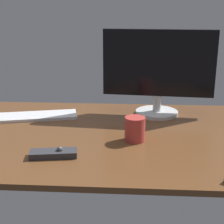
{
  "coord_description": "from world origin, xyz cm",
  "views": [
    {
      "loc": [
        10.44,
        -126.47,
        50.48
      ],
      "look_at": [
        1.84,
        8.78,
        8.0
      ],
      "focal_mm": 55.28,
      "sensor_mm": 36.0,
      "label": 1
    }
  ],
  "objects": [
    {
      "name": "keyboard",
      "position": [
        -33.04,
        17.51,
        2.64
      ],
      "size": [
        38.29,
        20.19,
        1.27
      ],
      "primitive_type": "cube",
      "rotation": [
        0.0,
        0.0,
        0.23
      ],
      "color": "silver",
      "rests_on": "desk"
    },
    {
      "name": "media_remote",
      "position": [
        -15.56,
        -22.92,
        3.13
      ],
      "size": [
        16.18,
        7.78,
        3.5
      ],
      "rotation": [
        0.0,
        0.0,
        0.15
      ],
      "color": "#2D2D33",
      "rests_on": "desk"
    },
    {
      "name": "coffee_mug",
      "position": [
        11.32,
        -7.0,
        6.55
      ],
      "size": [
        7.57,
        7.57,
        9.09
      ],
      "primitive_type": "cylinder",
      "color": "#B23833",
      "rests_on": "desk"
    },
    {
      "name": "desk",
      "position": [
        0.0,
        0.0,
        1.0
      ],
      "size": [
        140.0,
        84.0,
        2.0
      ],
      "primitive_type": "cube",
      "color": "brown",
      "rests_on": "ground"
    },
    {
      "name": "monitor",
      "position": [
        21.4,
        25.92,
        22.52
      ],
      "size": [
        49.42,
        19.39,
        38.27
      ],
      "rotation": [
        0.0,
        0.0,
        -0.09
      ],
      "color": "silver",
      "rests_on": "desk"
    }
  ]
}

